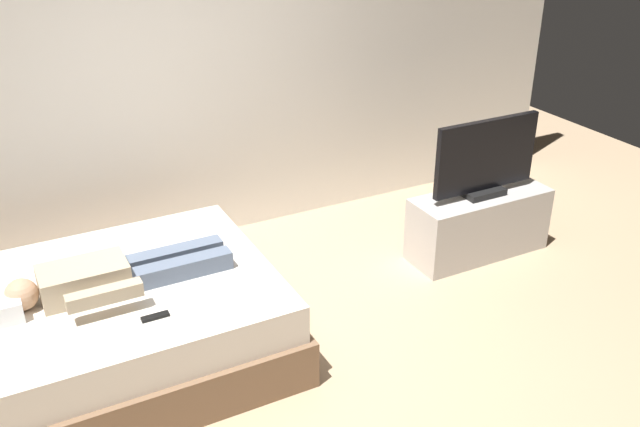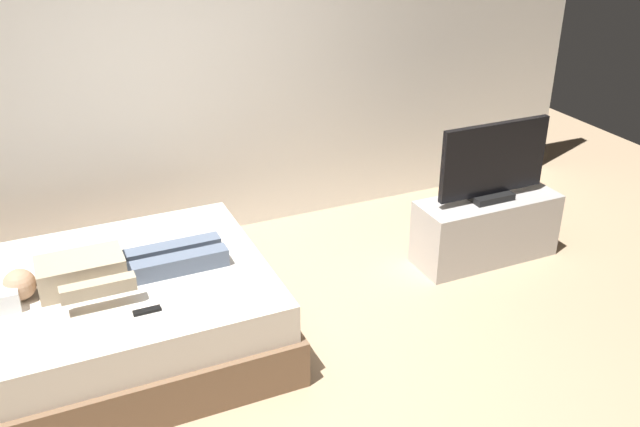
% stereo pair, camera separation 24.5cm
% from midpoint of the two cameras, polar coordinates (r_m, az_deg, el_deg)
% --- Properties ---
extents(ground_plane, '(10.00, 10.00, 0.00)m').
position_cam_midpoint_polar(ground_plane, '(4.23, -2.06, -13.14)').
color(ground_plane, tan).
extents(back_wall, '(6.40, 0.10, 2.80)m').
position_cam_midpoint_polar(back_wall, '(5.41, -6.38, 12.42)').
color(back_wall, silver).
rests_on(back_wall, ground).
extents(bed, '(2.00, 1.54, 0.54)m').
position_cam_midpoint_polar(bed, '(4.38, -15.54, -8.39)').
color(bed, brown).
rests_on(bed, ground).
extents(person, '(1.26, 0.46, 0.18)m').
position_cam_midpoint_polar(person, '(4.16, -15.66, -4.52)').
color(person, tan).
rests_on(person, bed).
extents(remote, '(0.15, 0.04, 0.02)m').
position_cam_midpoint_polar(remote, '(3.88, -12.28, -7.85)').
color(remote, black).
rests_on(remote, bed).
extents(tv_stand, '(1.10, 0.40, 0.50)m').
position_cam_midpoint_polar(tv_stand, '(5.44, 14.72, -1.22)').
color(tv_stand, '#B7B2AD').
rests_on(tv_stand, ground).
extents(tv, '(0.88, 0.20, 0.59)m').
position_cam_midpoint_polar(tv, '(5.22, 15.39, 3.99)').
color(tv, black).
rests_on(tv, tv_stand).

